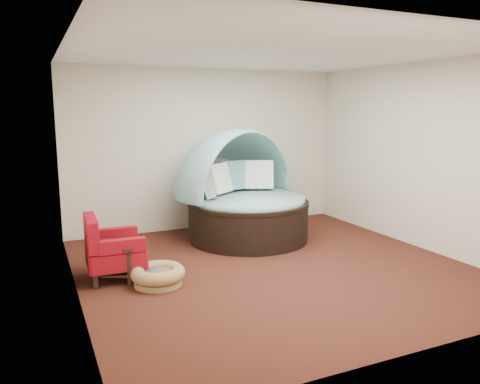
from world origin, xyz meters
name	(u,v)px	position (x,y,z in m)	size (l,w,h in m)	color
floor	(273,267)	(0.00, 0.00, 0.00)	(5.00, 5.00, 0.00)	#411C12
wall_back	(208,149)	(0.00, 2.50, 1.40)	(5.00, 5.00, 0.00)	beige
wall_front	(421,195)	(0.00, -2.50, 1.40)	(5.00, 5.00, 0.00)	beige
wall_left	(71,175)	(-2.50, 0.00, 1.40)	(5.00, 5.00, 0.00)	beige
wall_right	(420,156)	(2.50, 0.00, 1.40)	(5.00, 5.00, 0.00)	beige
ceiling	(276,52)	(0.00, 0.00, 2.80)	(5.00, 5.00, 0.00)	white
canopy_daybed	(243,188)	(0.24, 1.51, 0.83)	(2.58, 2.55, 1.80)	black
pet_basket	(158,275)	(-1.58, 0.01, 0.12)	(0.82, 0.82, 0.23)	#9C7B46
red_armchair	(111,249)	(-2.05, 0.46, 0.38)	(0.72, 0.72, 0.82)	black
side_table	(117,257)	(-2.00, 0.37, 0.30)	(0.64, 0.64, 0.47)	black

